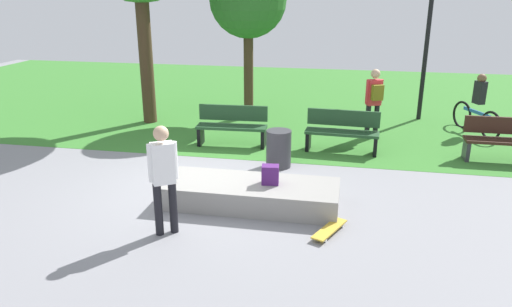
{
  "coord_description": "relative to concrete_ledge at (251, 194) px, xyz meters",
  "views": [
    {
      "loc": [
        2.56,
        -7.96,
        3.49
      ],
      "look_at": [
        1.05,
        -0.22,
        0.78
      ],
      "focal_mm": 34.15,
      "sensor_mm": 36.0,
      "label": 1
    }
  ],
  "objects": [
    {
      "name": "ground_plane",
      "position": [
        -1.05,
        0.61,
        -0.2
      ],
      "size": [
        28.0,
        28.0,
        0.0
      ],
      "primitive_type": "plane",
      "color": "gray"
    },
    {
      "name": "concrete_ledge",
      "position": [
        0.0,
        0.0,
        0.0
      ],
      "size": [
        2.9,
        1.08,
        0.39
      ],
      "primitive_type": "cube",
      "color": "gray",
      "rests_on": "ground_plane"
    },
    {
      "name": "grass_lawn",
      "position": [
        -1.05,
        8.39,
        -0.19
      ],
      "size": [
        26.6,
        12.45,
        0.01
      ],
      "primitive_type": "cube",
      "color": "#387A2D",
      "rests_on": "ground_plane"
    },
    {
      "name": "pedestrian_with_backpack",
      "position": [
        2.09,
        4.34,
        0.8
      ],
      "size": [
        0.42,
        0.43,
        1.67
      ],
      "color": "black",
      "rests_on": "ground_plane"
    },
    {
      "name": "skateboard_by_ledge",
      "position": [
        1.35,
        -0.76,
        -0.13
      ],
      "size": [
        0.51,
        0.81,
        0.08
      ],
      "color": "gold",
      "rests_on": "ground_plane"
    },
    {
      "name": "lamp_post",
      "position": [
        3.44,
        6.4,
        2.49
      ],
      "size": [
        0.28,
        0.28,
        4.45
      ],
      "color": "black",
      "rests_on": "ground_plane"
    },
    {
      "name": "park_bench_near_path",
      "position": [
        -1.09,
        3.14,
        0.28
      ],
      "size": [
        1.62,
        0.55,
        0.91
      ],
      "color": "#1E4223",
      "rests_on": "ground_plane"
    },
    {
      "name": "park_bench_center_lawn",
      "position": [
        1.41,
        3.16,
        0.28
      ],
      "size": [
        1.62,
        0.56,
        0.91
      ],
      "color": "#1E4223",
      "rests_on": "ground_plane"
    },
    {
      "name": "park_bench_far_left",
      "position": [
        4.76,
        3.18,
        0.28
      ],
      "size": [
        1.6,
        0.47,
        0.91
      ],
      "color": "#331E14",
      "rests_on": "ground_plane"
    },
    {
      "name": "skater_performing_trick",
      "position": [
        -1.04,
        -1.22,
        0.77
      ],
      "size": [
        0.38,
        0.34,
        1.66
      ],
      "color": "black",
      "rests_on": "ground_plane"
    },
    {
      "name": "cyclist_on_bicycle",
      "position": [
        4.65,
        5.27,
        0.44
      ],
      "size": [
        0.82,
        1.68,
        1.52
      ],
      "color": "black",
      "rests_on": "ground_plane"
    },
    {
      "name": "trash_bin",
      "position": [
        0.17,
        1.92,
        0.18
      ],
      "size": [
        0.51,
        0.51,
        0.76
      ],
      "primitive_type": "cylinder",
      "color": "#333338",
      "rests_on": "ground_plane"
    },
    {
      "name": "backpack_on_ledge",
      "position": [
        0.31,
        0.03,
        0.36
      ],
      "size": [
        0.3,
        0.23,
        0.32
      ],
      "primitive_type": "cube",
      "rotation": [
        0.0,
        0.0,
        0.11
      ],
      "color": "#4C1E66",
      "rests_on": "concrete_ledge"
    },
    {
      "name": "tree_leaning_ash",
      "position": [
        -1.25,
        5.71,
        2.96
      ],
      "size": [
        2.04,
        2.04,
        4.21
      ],
      "color": "#42301E",
      "rests_on": "grass_lawn"
    }
  ]
}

